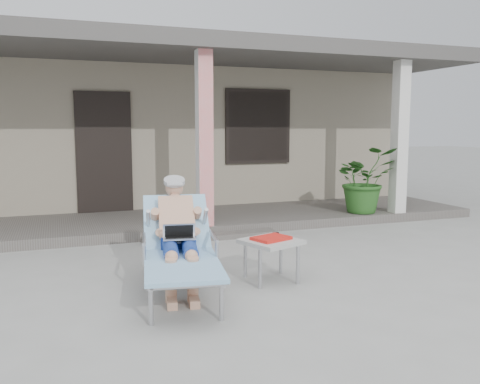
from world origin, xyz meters
name	(u,v)px	position (x,y,z in m)	size (l,w,h in m)	color
ground	(258,273)	(0.00, 0.00, 0.00)	(60.00, 60.00, 0.00)	#9E9E99
house	(152,126)	(0.00, 6.50, 1.67)	(10.40, 5.40, 3.30)	gray
porch_deck	(191,221)	(0.00, 3.00, 0.07)	(10.00, 2.00, 0.15)	#605B56
porch_overhang	(190,55)	(0.00, 2.95, 2.79)	(10.00, 2.30, 2.85)	silver
porch_step	(211,237)	(0.00, 1.85, 0.04)	(2.00, 0.30, 0.07)	#605B56
lounger	(179,219)	(-0.98, -0.31, 0.73)	(0.96, 1.89, 1.19)	#B7B7BC
side_table	(271,244)	(0.02, -0.32, 0.40)	(0.69, 0.69, 0.48)	#ADADA8
potted_palm	(364,180)	(2.94, 2.35, 0.73)	(1.04, 0.90, 1.15)	#26591E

